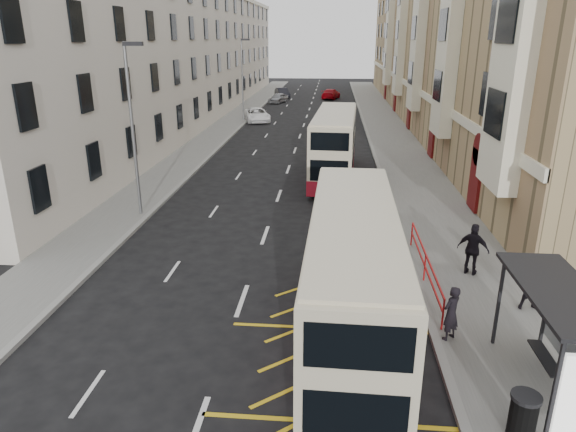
# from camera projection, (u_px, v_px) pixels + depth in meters

# --- Properties ---
(ground) EXTENTS (200.00, 200.00, 0.00)m
(ground) POSITION_uv_depth(u_px,v_px,m) (216.00, 374.00, 13.42)
(ground) COLOR black
(ground) RESTS_ON ground
(pavement_right) EXTENTS (4.00, 120.00, 0.15)m
(pavement_right) POSITION_uv_depth(u_px,v_px,m) (396.00, 146.00, 40.94)
(pavement_right) COLOR #63635E
(pavement_right) RESTS_ON ground
(pavement_left) EXTENTS (3.00, 120.00, 0.15)m
(pavement_left) POSITION_uv_depth(u_px,v_px,m) (206.00, 143.00, 42.21)
(pavement_left) COLOR #63635E
(pavement_left) RESTS_ON ground
(kerb_right) EXTENTS (0.25, 120.00, 0.15)m
(kerb_right) POSITION_uv_depth(u_px,v_px,m) (371.00, 146.00, 41.11)
(kerb_right) COLOR gray
(kerb_right) RESTS_ON ground
(kerb_left) EXTENTS (0.25, 120.00, 0.15)m
(kerb_left) POSITION_uv_depth(u_px,v_px,m) (224.00, 143.00, 42.08)
(kerb_left) COLOR gray
(kerb_left) RESTS_ON ground
(road_markings) EXTENTS (10.00, 110.00, 0.01)m
(road_markings) POSITION_uv_depth(u_px,v_px,m) (306.00, 118.00, 55.72)
(road_markings) COLOR silver
(road_markings) RESTS_ON ground
(terrace_right) EXTENTS (10.75, 79.00, 15.25)m
(terrace_right) POSITION_uv_depth(u_px,v_px,m) (453.00, 45.00, 52.36)
(terrace_right) COLOR tan
(terrace_right) RESTS_ON ground
(terrace_left) EXTENTS (9.18, 79.00, 13.25)m
(terrace_left) POSITION_uv_depth(u_px,v_px,m) (183.00, 54.00, 55.12)
(terrace_left) COLOR beige
(terrace_left) RESTS_ON ground
(bus_shelter) EXTENTS (1.65, 4.25, 2.70)m
(bus_shelter) POSITION_uv_depth(u_px,v_px,m) (568.00, 326.00, 11.66)
(bus_shelter) COLOR black
(bus_shelter) RESTS_ON pavement_right
(guard_railing) EXTENTS (0.06, 6.56, 1.01)m
(guard_railing) POSITION_uv_depth(u_px,v_px,m) (425.00, 262.00, 18.03)
(guard_railing) COLOR red
(guard_railing) RESTS_ON pavement_right
(street_lamp_near) EXTENTS (0.93, 0.18, 8.00)m
(street_lamp_near) POSITION_uv_depth(u_px,v_px,m) (133.00, 122.00, 23.68)
(street_lamp_near) COLOR slate
(street_lamp_near) RESTS_ON pavement_left
(street_lamp_far) EXTENTS (0.93, 0.18, 8.00)m
(street_lamp_far) POSITION_uv_depth(u_px,v_px,m) (243.00, 75.00, 51.88)
(street_lamp_far) COLOR slate
(street_lamp_far) RESTS_ON pavement_left
(double_decker_front) EXTENTS (2.50, 10.11, 4.01)m
(double_decker_front) POSITION_uv_depth(u_px,v_px,m) (352.00, 280.00, 14.04)
(double_decker_front) COLOR beige
(double_decker_front) RESTS_ON ground
(double_decker_rear) EXTENTS (2.89, 10.34, 4.08)m
(double_decker_rear) POSITION_uv_depth(u_px,v_px,m) (334.00, 145.00, 31.26)
(double_decker_rear) COLOR beige
(double_decker_rear) RESTS_ON ground
(litter_bin) EXTENTS (0.64, 0.64, 1.06)m
(litter_bin) POSITION_uv_depth(u_px,v_px,m) (523.00, 415.00, 10.97)
(litter_bin) COLOR black
(litter_bin) RESTS_ON pavement_right
(pedestrian_near) EXTENTS (0.71, 0.69, 1.65)m
(pedestrian_near) POSITION_uv_depth(u_px,v_px,m) (451.00, 313.00, 14.48)
(pedestrian_near) COLOR black
(pedestrian_near) RESTS_ON pavement_right
(pedestrian_mid) EXTENTS (0.90, 0.71, 1.83)m
(pedestrian_mid) POSITION_uv_depth(u_px,v_px,m) (537.00, 284.00, 15.98)
(pedestrian_mid) COLOR black
(pedestrian_mid) RESTS_ON pavement_right
(pedestrian_far) EXTENTS (1.22, 0.95, 1.93)m
(pedestrian_far) POSITION_uv_depth(u_px,v_px,m) (473.00, 249.00, 18.46)
(pedestrian_far) COLOR black
(pedestrian_far) RESTS_ON pavement_right
(white_van) EXTENTS (3.60, 5.38, 1.37)m
(white_van) POSITION_uv_depth(u_px,v_px,m) (257.00, 115.00, 52.96)
(white_van) COLOR white
(white_van) RESTS_ON ground
(car_silver) EXTENTS (2.74, 4.08, 1.29)m
(car_silver) POSITION_uv_depth(u_px,v_px,m) (278.00, 98.00, 67.67)
(car_silver) COLOR #979A9E
(car_silver) RESTS_ON ground
(car_dark) EXTENTS (2.68, 4.46, 1.39)m
(car_dark) POSITION_uv_depth(u_px,v_px,m) (282.00, 93.00, 73.26)
(car_dark) COLOR black
(car_dark) RESTS_ON ground
(car_red) EXTENTS (2.88, 5.03, 1.37)m
(car_red) POSITION_uv_depth(u_px,v_px,m) (331.00, 94.00, 72.17)
(car_red) COLOR #AD030D
(car_red) RESTS_ON ground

